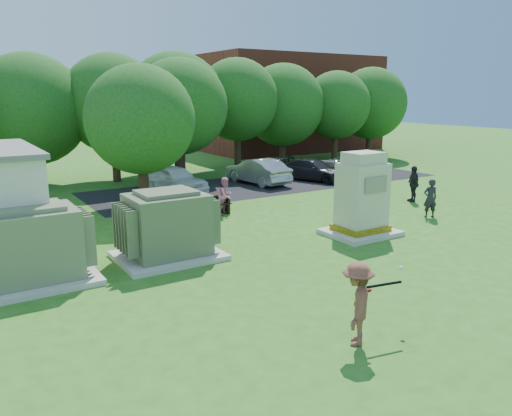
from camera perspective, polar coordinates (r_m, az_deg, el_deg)
ground at (r=13.10m, az=9.50°, el=-8.88°), size 120.00×120.00×0.00m
brick_building at (r=44.54m, az=3.85°, el=11.83°), size 15.00×8.00×8.00m
parking_strip at (r=27.58m, az=1.75°, el=2.85°), size 20.00×6.00×0.01m
transformer_left at (r=14.14m, az=-24.11°, el=-4.07°), size 3.00×2.40×2.07m
transformer_right at (r=15.05m, az=-10.09°, el=-2.14°), size 3.00×2.40×2.07m
generator_cabinet at (r=17.61m, az=12.00°, el=0.98°), size 2.38×1.95×2.90m
picnic_table at (r=20.60m, az=-5.91°, el=0.69°), size 1.82×1.37×0.78m
batter at (r=10.07m, az=11.48°, el=-10.68°), size 1.22×1.20×1.68m
person_by_generator at (r=20.96m, az=19.29°, el=1.04°), size 0.67×0.57×1.55m
person_at_picnic at (r=20.38m, az=-3.48°, el=1.40°), size 0.93×0.87×1.53m
person_walking_right at (r=23.83m, az=17.53°, el=2.65°), size 0.78×1.05×1.65m
car_white at (r=25.23m, az=-9.33°, el=3.29°), size 2.56×4.27×1.36m
car_silver_a at (r=27.33m, az=0.19°, el=4.23°), size 1.86×4.34×1.39m
car_dark at (r=28.62m, az=6.63°, el=4.34°), size 3.02×4.47×1.20m
car_silver_b at (r=31.17m, az=10.34°, el=4.91°), size 2.36×4.45×1.19m
batting_equipment at (r=10.43m, az=14.31°, el=-8.30°), size 1.48×0.40×0.20m
tree_row at (r=29.26m, az=-12.62°, el=11.30°), size 41.30×13.30×7.30m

